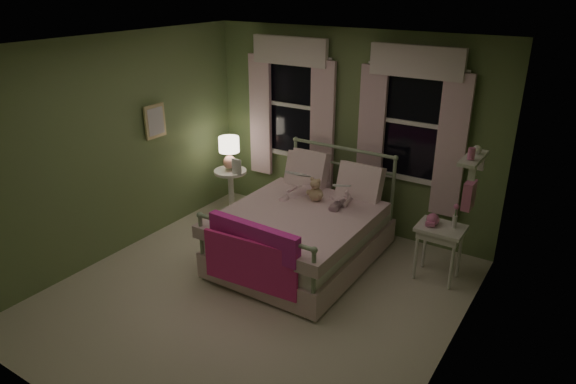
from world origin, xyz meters
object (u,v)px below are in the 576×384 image
Objects in this scene: table_lamp at (229,150)px; child_right at (343,183)px; nightstand_right at (440,235)px; teddy_bear at (316,191)px; bed at (303,231)px; child_left at (303,168)px; nightstand_left at (231,185)px.

child_right is at bearing -4.84° from table_lamp.
nightstand_right is at bearing -2.60° from table_lamp.
teddy_bear is 0.66× the size of table_lamp.
bed is at bearing -91.15° from teddy_bear.
teddy_bear is at bearing -11.37° from table_lamp.
child_right is at bearing -168.31° from child_left.
bed is 0.79m from child_left.
bed reaches higher than table_lamp.
table_lamp is (-1.85, 0.16, 0.05)m from child_right.
child_left reaches higher than nightstand_right.
teddy_bear is at bearing 25.57° from child_right.
bed is 3.04× the size of child_right.
bed is 6.71× the size of teddy_bear.
child_right is 1.92m from nightstand_left.
child_right is 1.05× the size of nightstand_right.
nightstand_left is at bearing 177.40° from nightstand_right.
bed is 1.67m from nightstand_left.
teddy_bear is (0.01, 0.27, 0.42)m from bed.
child_right is 1.03× the size of nightstand_left.
teddy_bear is 1.64m from nightstand_left.
nightstand_right is (1.20, 0.02, -0.35)m from child_right.
bed is 4.43× the size of table_lamp.
teddy_bear is at bearing 162.20° from child_left.
child_right is 1.85m from table_lamp.
nightstand_right is (1.48, 0.18, -0.24)m from teddy_bear.
nightstand_right is (3.05, -0.14, -0.40)m from table_lamp.
nightstand_left is 1.42× the size of table_lamp.
nightstand_left is at bearing 4.76° from child_left.
teddy_bear reaches higher than nightstand_left.
teddy_bear is 0.47× the size of nightstand_right.
bed reaches higher than nightstand_left.
child_left is at bearing -3.92° from child_right.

